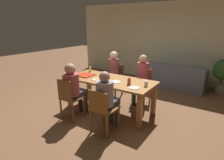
# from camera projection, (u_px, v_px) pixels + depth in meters

# --- Properties ---
(ground_plane) EXTENTS (20.00, 20.00, 0.00)m
(ground_plane) POSITION_uv_depth(u_px,v_px,m) (110.00, 109.00, 4.53)
(ground_plane) COLOR brown
(back_wall) EXTENTS (6.87, 0.12, 2.74)m
(back_wall) POSITION_uv_depth(u_px,v_px,m) (160.00, 42.00, 6.71)
(back_wall) COLOR silver
(back_wall) RESTS_ON ground
(dining_table) EXTENTS (2.11, 0.93, 0.77)m
(dining_table) POSITION_uv_depth(u_px,v_px,m) (110.00, 84.00, 4.34)
(dining_table) COLOR #A16B36
(dining_table) RESTS_ON ground
(chair_0) EXTENTS (0.41, 0.40, 0.92)m
(chair_0) POSITION_uv_depth(u_px,v_px,m) (69.00, 97.00, 3.92)
(chair_0) COLOR brown
(chair_0) RESTS_ON ground
(person_0) EXTENTS (0.34, 0.55, 1.23)m
(person_0) POSITION_uv_depth(u_px,v_px,m) (73.00, 86.00, 3.97)
(person_0) COLOR #3B303A
(person_0) RESTS_ON ground
(chair_1) EXTENTS (0.39, 0.45, 0.87)m
(chair_1) POSITION_uv_depth(u_px,v_px,m) (143.00, 84.00, 4.88)
(chair_1) COLOR brown
(chair_1) RESTS_ON ground
(person_1) EXTENTS (0.30, 0.48, 1.27)m
(person_1) POSITION_uv_depth(u_px,v_px,m) (141.00, 76.00, 4.70)
(person_1) COLOR #343F36
(person_1) RESTS_ON ground
(chair_2) EXTENTS (0.42, 0.45, 0.89)m
(chair_2) POSITION_uv_depth(u_px,v_px,m) (115.00, 78.00, 5.37)
(chair_2) COLOR brown
(chair_2) RESTS_ON ground
(person_2) EXTENTS (0.29, 0.49, 1.28)m
(person_2) POSITION_uv_depth(u_px,v_px,m) (113.00, 71.00, 5.18)
(person_2) COLOR #2D363F
(person_2) RESTS_ON ground
(chair_3) EXTENTS (0.44, 0.46, 0.87)m
(chair_3) POSITION_uv_depth(u_px,v_px,m) (102.00, 109.00, 3.44)
(chair_3) COLOR brown
(chair_3) RESTS_ON ground
(person_3) EXTENTS (0.33, 0.52, 1.19)m
(person_3) POSITION_uv_depth(u_px,v_px,m) (107.00, 96.00, 3.49)
(person_3) COLOR #393D3F
(person_3) RESTS_ON ground
(pizza_box_0) EXTENTS (0.39, 0.39, 0.02)m
(pizza_box_0) POSITION_uv_depth(u_px,v_px,m) (85.00, 75.00, 4.61)
(pizza_box_0) COLOR red
(pizza_box_0) RESTS_ON dining_table
(plate_0) EXTENTS (0.25, 0.25, 0.01)m
(plate_0) POSITION_uv_depth(u_px,v_px,m) (115.00, 82.00, 4.09)
(plate_0) COLOR white
(plate_0) RESTS_ON dining_table
(plate_1) EXTENTS (0.23, 0.23, 0.03)m
(plate_1) POSITION_uv_depth(u_px,v_px,m) (97.00, 79.00, 4.26)
(plate_1) COLOR white
(plate_1) RESTS_ON dining_table
(plate_2) EXTENTS (0.22, 0.22, 0.01)m
(plate_2) POSITION_uv_depth(u_px,v_px,m) (134.00, 88.00, 3.70)
(plate_2) COLOR white
(plate_2) RESTS_ON dining_table
(plate_3) EXTENTS (0.22, 0.22, 0.03)m
(plate_3) POSITION_uv_depth(u_px,v_px,m) (103.00, 75.00, 4.61)
(plate_3) COLOR white
(plate_3) RESTS_ON dining_table
(drinking_glass_0) EXTENTS (0.06, 0.06, 0.13)m
(drinking_glass_0) POSITION_uv_depth(u_px,v_px,m) (90.00, 69.00, 4.97)
(drinking_glass_0) COLOR #E4C760
(drinking_glass_0) RESTS_ON dining_table
(drinking_glass_1) EXTENTS (0.07, 0.07, 0.14)m
(drinking_glass_1) POSITION_uv_depth(u_px,v_px,m) (129.00, 81.00, 3.92)
(drinking_glass_1) COLOR #B5462F
(drinking_glass_1) RESTS_ON dining_table
(drinking_glass_2) EXTENTS (0.08, 0.08, 0.11)m
(drinking_glass_2) POSITION_uv_depth(u_px,v_px,m) (146.00, 84.00, 3.80)
(drinking_glass_2) COLOR silver
(drinking_glass_2) RESTS_ON dining_table
(drinking_glass_3) EXTENTS (0.06, 0.06, 0.14)m
(drinking_glass_3) POSITION_uv_depth(u_px,v_px,m) (106.00, 81.00, 3.93)
(drinking_glass_3) COLOR #D9C359
(drinking_glass_3) RESTS_ON dining_table
(couch) EXTENTS (1.97, 0.92, 0.82)m
(couch) POSITION_uv_depth(u_px,v_px,m) (172.00, 78.00, 6.07)
(couch) COLOR slate
(couch) RESTS_ON ground
(potted_plant) EXTENTS (0.56, 0.56, 1.02)m
(potted_plant) POSITION_uv_depth(u_px,v_px,m) (223.00, 72.00, 5.44)
(potted_plant) COLOR gray
(potted_plant) RESTS_ON ground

